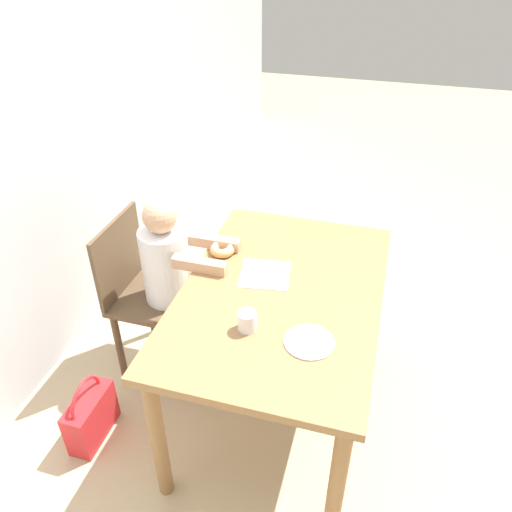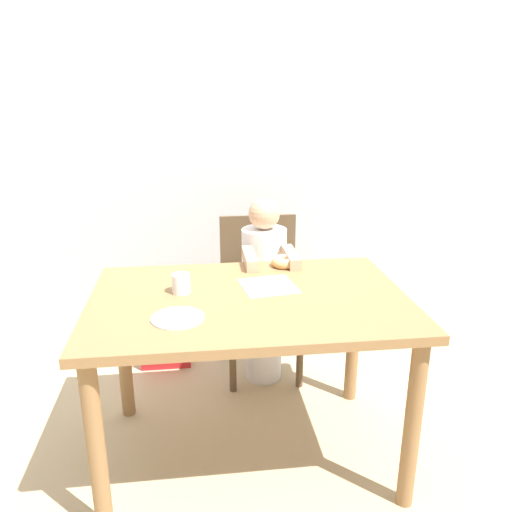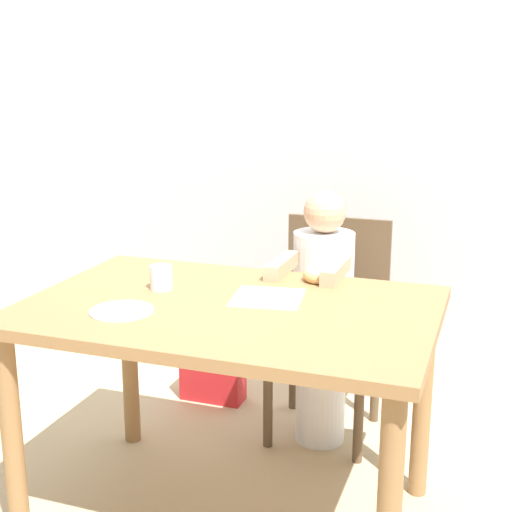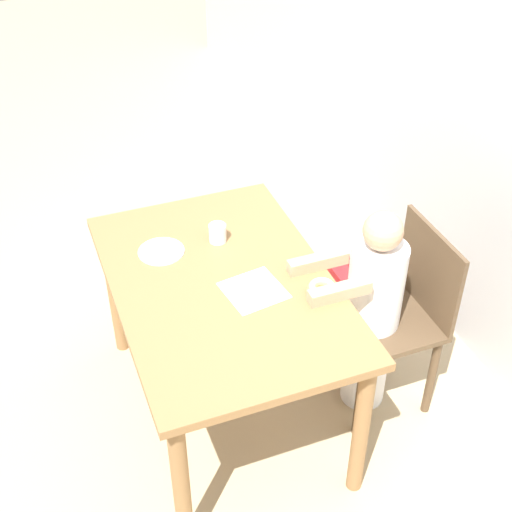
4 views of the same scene
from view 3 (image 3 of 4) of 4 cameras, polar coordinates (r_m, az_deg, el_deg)
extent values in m
cube|color=silver|center=(3.14, 6.09, 12.26)|extent=(8.00, 0.05, 2.50)
cube|color=olive|center=(2.09, -2.16, -4.33)|extent=(1.19, 0.80, 0.03)
cylinder|color=olive|center=(2.22, -18.89, -14.00)|extent=(0.06, 0.06, 0.68)
cylinder|color=olive|center=(2.72, -10.10, -7.97)|extent=(0.06, 0.06, 0.68)
cylinder|color=olive|center=(2.42, 13.18, -11.14)|extent=(0.06, 0.06, 0.68)
cube|color=brown|center=(2.71, 5.56, -5.77)|extent=(0.41, 0.40, 0.03)
cube|color=brown|center=(2.83, 6.60, -0.66)|extent=(0.41, 0.02, 0.38)
cylinder|color=brown|center=(2.69, 0.96, -11.00)|extent=(0.04, 0.04, 0.42)
cylinder|color=brown|center=(2.61, 8.24, -11.97)|extent=(0.04, 0.04, 0.42)
cylinder|color=brown|center=(2.98, 3.02, -8.38)|extent=(0.04, 0.04, 0.42)
cylinder|color=brown|center=(2.91, 9.56, -9.14)|extent=(0.04, 0.04, 0.42)
cylinder|color=white|center=(2.74, 5.19, -10.24)|extent=(0.19, 0.19, 0.45)
cylinder|color=white|center=(2.60, 5.39, -2.08)|extent=(0.22, 0.22, 0.37)
sphere|color=tan|center=(2.54, 5.53, 3.55)|extent=(0.15, 0.15, 0.15)
cube|color=tan|center=(2.40, 2.05, -0.78)|extent=(0.05, 0.24, 0.05)
cube|color=tan|center=(2.35, 6.40, -1.18)|extent=(0.05, 0.24, 0.05)
torus|color=tan|center=(2.32, 5.15, -1.55)|extent=(0.11, 0.11, 0.04)
torus|color=white|center=(2.31, 5.16, -1.22)|extent=(0.09, 0.09, 0.02)
cube|color=white|center=(2.14, 0.93, -3.34)|extent=(0.23, 0.23, 0.00)
cube|color=red|center=(3.10, -3.47, -9.39)|extent=(0.27, 0.11, 0.23)
torus|color=red|center=(3.05, -3.51, -7.39)|extent=(0.22, 0.02, 0.22)
cylinder|color=white|center=(2.24, -7.60, -1.72)|extent=(0.07, 0.07, 0.08)
cylinder|color=silver|center=(2.06, -10.69, -4.32)|extent=(0.18, 0.18, 0.01)
camera|label=1|loc=(2.80, -40.21, 23.61)|focal=35.00mm
camera|label=2|loc=(0.93, -65.52, 11.10)|focal=35.00mm
camera|label=4|loc=(2.02, 73.24, 36.09)|focal=50.00mm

